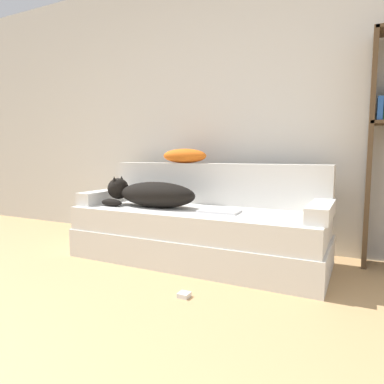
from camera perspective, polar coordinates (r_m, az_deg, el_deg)
The scene contains 9 objects.
wall_back at distance 3.47m, azimuth 4.38°, elevation 14.05°, with size 7.74×0.06×2.70m.
couch at distance 2.87m, azimuth 0.86°, elevation -7.18°, with size 2.08×0.80×0.43m.
couch_backrest at distance 3.10m, azimuth 3.53°, elevation 1.39°, with size 2.04×0.15×0.37m.
couch_arm_left at distance 3.34m, azimuth -14.24°, elevation -0.66°, with size 0.15×0.61×0.11m.
couch_arm_right at distance 2.55m, azimuth 20.73°, elevation -2.97°, with size 0.15×0.61×0.11m.
dog at distance 2.95m, azimuth -6.99°, elevation -0.29°, with size 0.86×0.31×0.26m.
laptop at distance 2.67m, azimuth 4.60°, elevation -3.19°, with size 0.32×0.22×0.02m.
throw_pillow at distance 3.21m, azimuth -1.27°, elevation 6.04°, with size 0.44×0.19×0.13m.
power_adapter at distance 2.21m, azimuth -1.33°, elevation -16.77°, with size 0.07×0.07×0.03m.
Camera 1 is at (1.30, -0.25, 0.88)m, focal length 32.00 mm.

